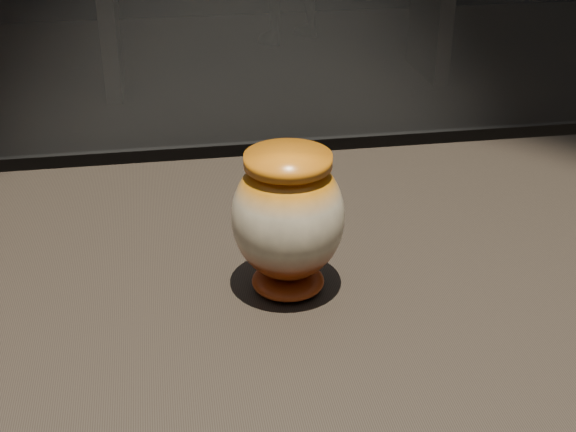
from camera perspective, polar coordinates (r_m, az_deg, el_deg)
name	(u,v)px	position (r m, az deg, el deg)	size (l,w,h in m)	color
main_vase	(288,218)	(0.80, 0.00, -0.18)	(0.13, 0.13, 0.15)	maroon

